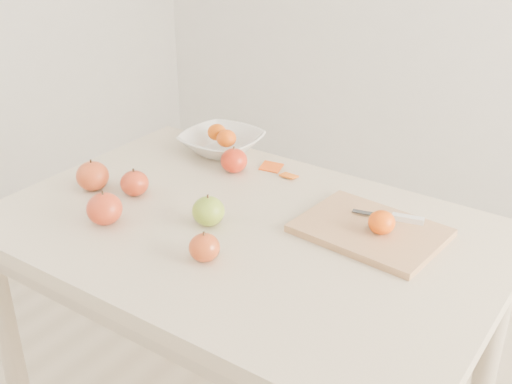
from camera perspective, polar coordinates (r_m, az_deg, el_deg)
The scene contains 15 objects.
table at distance 1.59m, azimuth -1.03°, elevation -6.13°, with size 1.20×0.80×0.75m.
cutting_board at distance 1.52m, azimuth 10.12°, elevation -3.39°, with size 0.32×0.24×0.02m, color tan.
board_tangerine at distance 1.48m, azimuth 11.11°, elevation -2.66°, with size 0.06×0.06×0.05m, color #E14907.
fruit_bowl at distance 1.93m, azimuth -3.07°, elevation 4.39°, with size 0.23×0.23×0.06m, color white.
bowl_tangerine_near at distance 1.94m, azimuth -3.50°, elevation 5.34°, with size 0.06×0.06×0.05m, color #CD5407.
bowl_tangerine_far at distance 1.89m, azimuth -2.65°, elevation 4.80°, with size 0.06×0.06×0.05m, color #CD5307.
orange_peel_a at distance 1.82m, azimuth 1.36°, elevation 2.12°, with size 0.06×0.04×0.00m, color #E64F10.
orange_peel_b at distance 1.78m, azimuth 2.93°, elevation 1.39°, with size 0.04×0.04×0.00m, color orange.
paring_knife at distance 1.56m, azimuth 12.83°, elevation -2.27°, with size 0.17×0.06×0.01m.
apple_green at distance 1.53m, azimuth -4.26°, elevation -1.70°, with size 0.08×0.08×0.07m, color #618912.
apple_red_c at distance 1.57m, azimuth -13.32°, elevation -1.46°, with size 0.09×0.09×0.08m, color #8F0805.
apple_red_e at distance 1.40m, azimuth -4.61°, elevation -4.93°, with size 0.07×0.07×0.06m, color maroon.
apple_red_a at distance 1.80m, azimuth -1.97°, elevation 2.81°, with size 0.08×0.08×0.07m, color #A60707.
apple_red_d at distance 1.69m, azimuth -10.75°, elevation 0.77°, with size 0.07×0.07×0.07m, color #941708.
apple_red_b at distance 1.74m, azimuth -14.32°, elevation 1.39°, with size 0.09×0.09×0.08m, color maroon.
Camera 1 is at (0.78, -1.08, 1.51)m, focal length 45.00 mm.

